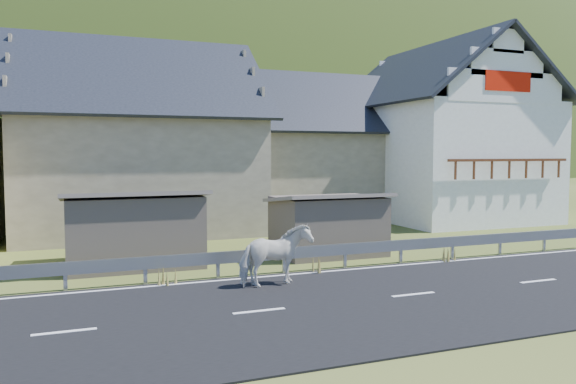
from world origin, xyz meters
name	(u,v)px	position (x,y,z in m)	size (l,w,h in m)	color
ground	(259,313)	(0.00, 0.00, 0.00)	(160.00, 160.00, 0.00)	#374917
road	(259,312)	(0.00, 0.00, 0.02)	(60.00, 7.00, 0.04)	black
lane_markings	(259,311)	(0.00, 0.00, 0.04)	(60.00, 6.60, 0.01)	silver
guardrail	(218,259)	(0.00, 3.68, 0.56)	(28.10, 0.09, 0.75)	#93969B
shed_left	(134,230)	(-2.00, 6.50, 1.10)	(4.30, 3.30, 2.40)	brown
shed_right	(328,226)	(4.50, 6.00, 1.00)	(3.80, 2.90, 2.20)	brown
house_stone_a	(135,129)	(-1.00, 15.00, 4.63)	(10.80, 9.80, 8.90)	#9D937A
house_stone_b	(317,140)	(9.00, 17.00, 4.24)	(9.80, 8.80, 8.10)	#9D937A
house_white	(440,125)	(15.00, 14.00, 5.06)	(8.80, 10.80, 9.70)	white
mountain	(101,225)	(5.00, 180.00, -20.00)	(440.00, 280.00, 260.00)	#253C0F
horse	(275,255)	(1.15, 2.11, 0.85)	(1.91, 0.87, 1.61)	silver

